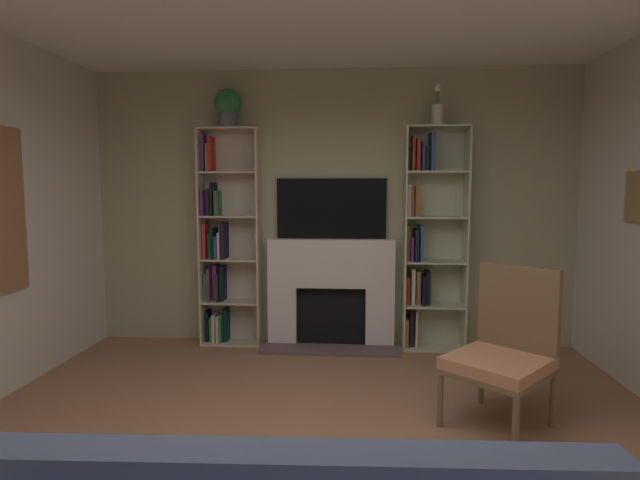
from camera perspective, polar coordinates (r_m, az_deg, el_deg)
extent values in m
cube|color=#AAA886|center=(5.35, 1.34, 3.57)|extent=(5.12, 0.06, 2.87)
cube|color=olive|center=(4.73, 32.26, 4.15)|extent=(0.03, 0.37, 0.41)
cube|color=#A67C53|center=(4.72, 32.16, 4.15)|extent=(0.01, 0.31, 0.35)
cube|color=white|center=(5.44, -4.19, -8.40)|extent=(0.30, 0.19, 0.62)
cube|color=white|center=(5.39, 6.73, -8.56)|extent=(0.30, 0.19, 0.62)
cube|color=white|center=(5.28, 1.26, -2.62)|extent=(1.32, 0.19, 0.50)
cube|color=black|center=(5.44, 1.28, -8.38)|extent=(0.72, 0.08, 0.62)
cube|color=#614F53|center=(5.24, 1.10, -12.29)|extent=(1.42, 0.30, 0.03)
cube|color=black|center=(5.29, 1.31, 3.56)|extent=(1.14, 0.06, 0.63)
cube|color=beige|center=(5.45, -13.15, 0.25)|extent=(0.02, 0.27, 2.26)
cube|color=beige|center=(5.30, -6.87, 0.21)|extent=(0.02, 0.27, 2.26)
cube|color=beige|center=(5.49, -9.73, 0.36)|extent=(0.63, 0.02, 2.26)
cube|color=beige|center=(5.59, -9.85, -11.28)|extent=(0.59, 0.27, 0.02)
cube|color=black|center=(5.64, -12.47, -9.36)|extent=(0.03, 0.16, 0.32)
cube|color=#347F3F|center=(5.63, -12.00, -9.73)|extent=(0.03, 0.17, 0.26)
cube|color=beige|center=(5.60, -11.68, -9.59)|extent=(0.03, 0.20, 0.30)
cube|color=beige|center=(5.60, -11.27, -9.70)|extent=(0.03, 0.20, 0.28)
cube|color=#2B7A47|center=(5.58, -10.96, -9.65)|extent=(0.02, 0.21, 0.29)
cube|color=black|center=(5.59, -10.49, -9.31)|extent=(0.04, 0.15, 0.35)
cube|color=beige|center=(5.47, -9.93, -6.85)|extent=(0.59, 0.27, 0.02)
cube|color=#377945|center=(5.53, -12.55, -5.11)|extent=(0.04, 0.18, 0.29)
cube|color=#673068|center=(5.50, -12.21, -4.87)|extent=(0.02, 0.22, 0.35)
cube|color=#5F2E68|center=(5.52, -11.60, -4.69)|extent=(0.04, 0.15, 0.38)
cube|color=black|center=(5.49, -11.28, -5.18)|extent=(0.02, 0.21, 0.29)
cube|color=black|center=(5.48, -10.85, -4.80)|extent=(0.04, 0.18, 0.36)
cube|color=beige|center=(5.39, -10.01, -2.16)|extent=(0.59, 0.27, 0.02)
cube|color=#BC2A36|center=(5.47, -12.71, -0.08)|extent=(0.03, 0.18, 0.37)
cube|color=#1F6E39|center=(5.47, -12.18, -0.62)|extent=(0.03, 0.16, 0.26)
cube|color=black|center=(5.43, -11.87, -0.33)|extent=(0.03, 0.21, 0.32)
cube|color=#2F4686|center=(5.42, -11.46, -0.78)|extent=(0.03, 0.21, 0.24)
cube|color=beige|center=(5.41, -11.11, -0.57)|extent=(0.03, 0.21, 0.28)
cube|color=black|center=(5.40, -10.71, -0.05)|extent=(0.04, 0.21, 0.38)
cube|color=beige|center=(5.35, -10.10, 2.64)|extent=(0.59, 0.27, 0.02)
cube|color=#5B2779|center=(5.42, -12.88, 4.07)|extent=(0.03, 0.22, 0.26)
cube|color=black|center=(5.42, -12.34, 4.17)|extent=(0.04, 0.19, 0.27)
cube|color=black|center=(5.39, -11.89, 4.55)|extent=(0.02, 0.23, 0.34)
cube|color=#356541|center=(5.39, -11.43, 4.10)|extent=(0.03, 0.21, 0.26)
cube|color=beige|center=(5.35, -10.18, 7.48)|extent=(0.59, 0.27, 0.02)
cube|color=#653780|center=(5.46, -12.93, 9.47)|extent=(0.03, 0.17, 0.38)
cube|color=olive|center=(5.45, -12.46, 9.01)|extent=(0.02, 0.16, 0.29)
cube|color=red|center=(5.43, -12.13, 9.39)|extent=(0.04, 0.18, 0.36)
cube|color=beige|center=(5.38, -10.27, 12.20)|extent=(0.59, 0.27, 0.02)
cube|color=beige|center=(5.21, 9.50, 0.08)|extent=(0.02, 0.30, 2.26)
cube|color=beige|center=(5.30, 16.05, 0.03)|extent=(0.02, 0.30, 2.26)
cube|color=beige|center=(5.38, 12.58, 0.20)|extent=(0.63, 0.02, 2.26)
cube|color=beige|center=(5.47, 12.54, -11.72)|extent=(0.59, 0.30, 0.02)
cube|color=#A5833A|center=(5.42, 9.68, -10.13)|extent=(0.03, 0.21, 0.29)
cube|color=black|center=(5.43, 10.25, -9.60)|extent=(0.04, 0.17, 0.38)
cube|color=beige|center=(5.42, 10.73, -9.65)|extent=(0.02, 0.19, 0.38)
cube|color=beige|center=(5.35, 12.64, -7.19)|extent=(0.59, 0.30, 0.02)
cube|color=#AD2F29|center=(5.33, 9.79, -5.55)|extent=(0.04, 0.18, 0.28)
cube|color=beige|center=(5.32, 10.38, -5.10)|extent=(0.04, 0.20, 0.37)
cube|color=#8F613A|center=(5.34, 10.95, -5.21)|extent=(0.04, 0.18, 0.34)
cube|color=black|center=(5.32, 11.51, -5.48)|extent=(0.03, 0.23, 0.30)
cube|color=black|center=(5.34, 11.99, -5.22)|extent=(0.04, 0.19, 0.34)
cube|color=beige|center=(5.27, 12.75, -2.39)|extent=(0.59, 0.30, 0.02)
cube|color=brown|center=(5.26, 9.86, -0.28)|extent=(0.04, 0.17, 0.36)
cube|color=#582581|center=(5.24, 10.26, -0.95)|extent=(0.02, 0.24, 0.24)
cube|color=black|center=(5.23, 10.74, -0.54)|extent=(0.03, 0.26, 0.32)
cube|color=#305286|center=(5.24, 11.27, -0.32)|extent=(0.03, 0.25, 0.36)
cube|color=beige|center=(5.23, 12.86, 2.51)|extent=(0.59, 0.30, 0.02)
cube|color=beige|center=(5.21, 9.94, 4.43)|extent=(0.03, 0.23, 0.32)
cube|color=brown|center=(5.22, 10.32, 4.34)|extent=(0.03, 0.20, 0.31)
cube|color=#976027|center=(5.24, 10.84, 4.33)|extent=(0.04, 0.18, 0.31)
cube|color=beige|center=(5.22, 12.97, 7.47)|extent=(0.59, 0.30, 0.02)
cube|color=black|center=(5.24, 10.01, 8.93)|extent=(0.04, 0.17, 0.24)
cube|color=#B13A20|center=(5.24, 10.44, 9.55)|extent=(0.03, 0.20, 0.35)
cube|color=red|center=(5.25, 10.96, 9.33)|extent=(0.04, 0.18, 0.32)
cube|color=navy|center=(5.24, 11.49, 9.21)|extent=(0.02, 0.22, 0.30)
cube|color=black|center=(5.24, 11.89, 8.94)|extent=(0.03, 0.22, 0.25)
cube|color=#2A4983|center=(5.23, 12.47, 9.65)|extent=(0.04, 0.25, 0.38)
cube|color=beige|center=(5.26, 13.08, 12.30)|extent=(0.59, 0.30, 0.02)
cylinder|color=#50595D|center=(5.37, -10.33, 13.10)|extent=(0.18, 0.18, 0.15)
sphere|color=#2C7C3F|center=(5.40, -10.36, 15.01)|extent=(0.27, 0.27, 0.27)
cylinder|color=beige|center=(5.27, 13.10, 13.50)|extent=(0.12, 0.12, 0.21)
cylinder|color=#4C7F3F|center=(5.29, 13.01, 15.45)|extent=(0.01, 0.01, 0.15)
sphere|color=white|center=(5.30, 13.03, 16.27)|extent=(0.05, 0.05, 0.05)
cylinder|color=#4C7F3F|center=(5.32, 13.20, 15.51)|extent=(0.01, 0.01, 0.18)
sphere|color=white|center=(5.34, 13.23, 16.44)|extent=(0.06, 0.06, 0.06)
cylinder|color=#4C7F3F|center=(5.29, 13.14, 15.45)|extent=(0.01, 0.01, 0.15)
sphere|color=white|center=(5.30, 13.15, 16.27)|extent=(0.05, 0.05, 0.05)
cylinder|color=brown|center=(3.98, 24.77, -15.81)|extent=(0.04, 0.04, 0.41)
cylinder|color=brown|center=(4.19, 17.71, -14.46)|extent=(0.04, 0.04, 0.41)
cylinder|color=brown|center=(3.50, 21.18, -18.71)|extent=(0.04, 0.04, 0.41)
cylinder|color=brown|center=(3.74, 13.38, -16.87)|extent=(0.04, 0.04, 0.41)
cube|color=tan|center=(3.76, 19.40, -12.90)|extent=(0.84, 0.84, 0.08)
cube|color=brown|center=(3.78, 19.37, -13.77)|extent=(0.84, 0.84, 0.04)
cube|color=brown|center=(3.92, 21.38, -7.67)|extent=(0.47, 0.43, 0.68)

